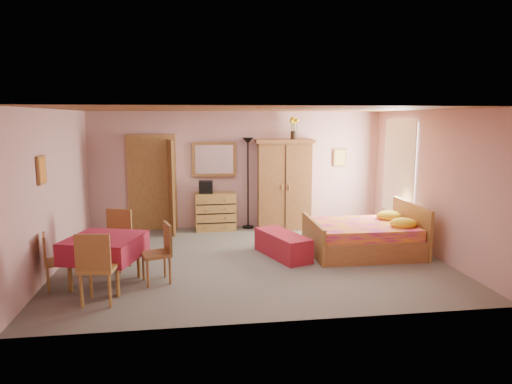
{
  "coord_description": "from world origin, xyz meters",
  "views": [
    {
      "loc": [
        -1.0,
        -7.65,
        2.47
      ],
      "look_at": [
        0.1,
        0.3,
        1.15
      ],
      "focal_mm": 32.0,
      "sensor_mm": 36.0,
      "label": 1
    }
  ],
  "objects": [
    {
      "name": "bed",
      "position": [
        2.05,
        0.14,
        0.45
      ],
      "size": [
        1.97,
        1.56,
        0.9
      ],
      "primitive_type": "cube",
      "rotation": [
        0.0,
        0.0,
        -0.01
      ],
      "color": "#C01282",
      "rests_on": "floor"
    },
    {
      "name": "floor",
      "position": [
        0.0,
        0.0,
        0.0
      ],
      "size": [
        6.5,
        6.5,
        0.0
      ],
      "primitive_type": "plane",
      "color": "#646058",
      "rests_on": "ground"
    },
    {
      "name": "stereo",
      "position": [
        -0.74,
        2.23,
        0.97
      ],
      "size": [
        0.31,
        0.24,
        0.27
      ],
      "primitive_type": "cube",
      "rotation": [
        0.0,
        0.0,
        -0.08
      ],
      "color": "black",
      "rests_on": "chest_of_drawers"
    },
    {
      "name": "chair_south",
      "position": [
        -2.28,
        -1.58,
        0.5
      ],
      "size": [
        0.5,
        0.5,
        1.0
      ],
      "primitive_type": "cube",
      "rotation": [
        0.0,
        0.0,
        -0.11
      ],
      "color": "#AE7C3A",
      "rests_on": "floor"
    },
    {
      "name": "chair_north",
      "position": [
        -2.31,
        -0.19,
        0.48
      ],
      "size": [
        0.56,
        0.56,
        0.97
      ],
      "primitive_type": "cube",
      "rotation": [
        0.0,
        0.0,
        2.81
      ],
      "color": "#966032",
      "rests_on": "floor"
    },
    {
      "name": "doorway",
      "position": [
        -1.9,
        2.47,
        1.02
      ],
      "size": [
        1.06,
        0.12,
        2.15
      ],
      "primitive_type": "cube",
      "color": "#9E6B35",
      "rests_on": "floor"
    },
    {
      "name": "wall_left",
      "position": [
        -3.25,
        0.0,
        1.3
      ],
      "size": [
        0.1,
        5.0,
        2.6
      ],
      "primitive_type": "cube",
      "color": "tan",
      "rests_on": "floor"
    },
    {
      "name": "wall_mirror",
      "position": [
        -0.54,
        2.44,
        1.55
      ],
      "size": [
        0.97,
        0.08,
        0.76
      ],
      "primitive_type": "cube",
      "rotation": [
        0.0,
        0.0,
        -0.03
      ],
      "color": "silver",
      "rests_on": "wall_back"
    },
    {
      "name": "wall_front",
      "position": [
        0.0,
        -2.5,
        1.3
      ],
      "size": [
        6.5,
        0.1,
        2.6
      ],
      "primitive_type": "cube",
      "color": "tan",
      "rests_on": "floor"
    },
    {
      "name": "bench",
      "position": [
        0.55,
        0.1,
        0.21
      ],
      "size": [
        0.88,
        1.36,
        0.42
      ],
      "primitive_type": "cube",
      "rotation": [
        0.0,
        0.0,
        0.35
      ],
      "color": "maroon",
      "rests_on": "floor"
    },
    {
      "name": "sunflower_vase",
      "position": [
        1.2,
        2.22,
        2.24
      ],
      "size": [
        0.21,
        0.21,
        0.48
      ],
      "primitive_type": "cube",
      "rotation": [
        0.0,
        0.0,
        0.09
      ],
      "color": "yellow",
      "rests_on": "wardrobe"
    },
    {
      "name": "wall_back",
      "position": [
        0.0,
        2.5,
        1.3
      ],
      "size": [
        6.5,
        0.1,
        2.6
      ],
      "primitive_type": "cube",
      "color": "tan",
      "rests_on": "floor"
    },
    {
      "name": "chair_east",
      "position": [
        -1.58,
        -0.91,
        0.45
      ],
      "size": [
        0.51,
        0.51,
        0.9
      ],
      "primitive_type": "cube",
      "rotation": [
        0.0,
        0.0,
        1.86
      ],
      "color": "#8F5D30",
      "rests_on": "floor"
    },
    {
      "name": "chair_west",
      "position": [
        -2.97,
        -0.96,
        0.41
      ],
      "size": [
        0.47,
        0.47,
        0.82
      ],
      "primitive_type": "cube",
      "rotation": [
        0.0,
        0.0,
        -1.27
      ],
      "color": "olive",
      "rests_on": "floor"
    },
    {
      "name": "wardrobe",
      "position": [
        0.99,
        2.21,
        1.0
      ],
      "size": [
        1.32,
        0.75,
        1.99
      ],
      "primitive_type": "cube",
      "rotation": [
        0.0,
        0.0,
        -0.08
      ],
      "color": "#925F31",
      "rests_on": "floor"
    },
    {
      "name": "wall_right",
      "position": [
        3.25,
        0.0,
        1.3
      ],
      "size": [
        0.1,
        5.0,
        2.6
      ],
      "primitive_type": "cube",
      "color": "tan",
      "rests_on": "floor"
    },
    {
      "name": "chest_of_drawers",
      "position": [
        -0.54,
        2.23,
        0.41
      ],
      "size": [
        0.89,
        0.47,
        0.83
      ],
      "primitive_type": "cube",
      "rotation": [
        0.0,
        0.0,
        0.03
      ],
      "color": "#A67938",
      "rests_on": "floor"
    },
    {
      "name": "floor_lamp",
      "position": [
        0.2,
        2.33,
        1.01
      ],
      "size": [
        0.32,
        0.32,
        2.03
      ],
      "primitive_type": "cube",
      "rotation": [
        0.0,
        0.0,
        -0.28
      ],
      "color": "black",
      "rests_on": "floor"
    },
    {
      "name": "ceiling",
      "position": [
        0.0,
        0.0,
        2.6
      ],
      "size": [
        6.5,
        6.5,
        0.0
      ],
      "primitive_type": "plane",
      "rotation": [
        3.14,
        0.0,
        0.0
      ],
      "color": "brown",
      "rests_on": "wall_back"
    },
    {
      "name": "dining_table",
      "position": [
        -2.32,
        -0.91,
        0.37
      ],
      "size": [
        1.24,
        1.24,
        0.73
      ],
      "primitive_type": "cube",
      "rotation": [
        0.0,
        0.0,
        -0.29
      ],
      "color": "maroon",
      "rests_on": "floor"
    },
    {
      "name": "picture_back",
      "position": [
        2.35,
        2.47,
        1.55
      ],
      "size": [
        0.3,
        0.04,
        0.4
      ],
      "primitive_type": "cube",
      "color": "#D8BF59",
      "rests_on": "wall_back"
    },
    {
      "name": "picture_left",
      "position": [
        -3.22,
        -0.6,
        1.7
      ],
      "size": [
        0.04,
        0.32,
        0.42
      ],
      "primitive_type": "cube",
      "color": "orange",
      "rests_on": "wall_left"
    },
    {
      "name": "window",
      "position": [
        3.21,
        1.2,
        1.45
      ],
      "size": [
        0.08,
        1.4,
        1.95
      ],
      "primitive_type": "cube",
      "color": "white",
      "rests_on": "wall_right"
    }
  ]
}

